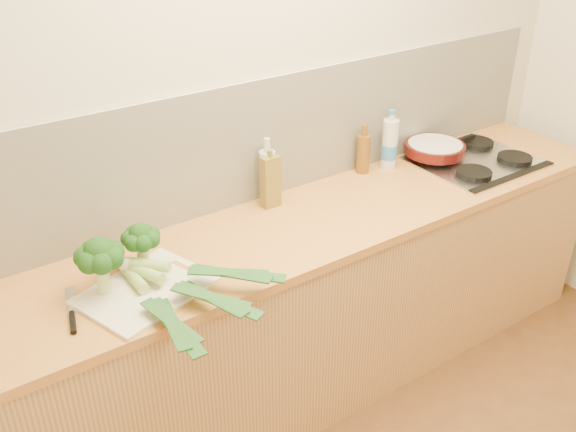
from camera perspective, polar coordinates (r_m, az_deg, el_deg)
name	(u,v)px	position (r m, az deg, el deg)	size (l,w,h in m)	color
room_shell	(272,138)	(2.80, -1.40, 6.96)	(3.50, 3.50, 3.50)	beige
counter	(309,305)	(2.95, 1.91, -7.91)	(3.20, 0.62, 0.90)	tan
gas_hob	(476,160)	(3.34, 16.36, 4.81)	(0.58, 0.50, 0.04)	silver
chopping_board	(146,290)	(2.31, -12.50, -6.44)	(0.43, 0.32, 0.01)	white
broccoli_left	(100,256)	(2.25, -16.40, -3.46)	(0.17, 0.17, 0.21)	#B5C975
broccoli_right	(141,238)	(2.35, -12.94, -1.94)	(0.14, 0.14, 0.19)	#B5C975
leek_front	(144,289)	(2.26, -12.66, -6.39)	(0.10, 0.68, 0.04)	white
leek_mid	(164,280)	(2.27, -10.98, -5.57)	(0.31, 0.62, 0.04)	white
leek_back	(171,267)	(2.29, -10.37, -4.48)	(0.50, 0.51, 0.04)	white
chefs_knife	(72,317)	(2.25, -18.64, -8.50)	(0.10, 0.27, 0.02)	silver
skillet	(435,148)	(3.30, 12.96, 5.92)	(0.44, 0.30, 0.05)	#450D0B
oil_tin	(270,181)	(2.75, -1.57, 3.11)	(0.08, 0.05, 0.26)	olive
glass_bottle	(268,176)	(2.77, -1.83, 3.53)	(0.07, 0.07, 0.30)	silver
amber_bottle	(363,153)	(3.09, 6.70, 5.59)	(0.06, 0.06, 0.24)	brown
water_bottle	(390,145)	(3.15, 9.01, 6.21)	(0.08, 0.08, 0.28)	silver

